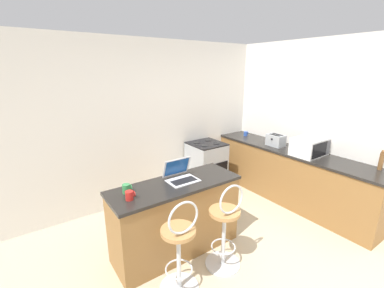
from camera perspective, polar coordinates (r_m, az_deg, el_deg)
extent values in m
plane|color=#BCAD8E|center=(3.21, 15.48, -26.43)|extent=(20.00, 20.00, 0.00)
cube|color=silver|center=(4.30, -7.75, 4.85)|extent=(12.00, 0.06, 2.60)
cube|color=silver|center=(4.25, 34.51, 1.95)|extent=(0.06, 12.00, 2.60)
cube|color=olive|center=(3.20, -3.50, -16.23)|extent=(1.51, 0.53, 0.85)
cube|color=black|center=(2.98, -3.65, -9.05)|extent=(1.54, 0.56, 0.03)
cube|color=olive|center=(4.61, 20.78, -6.66)|extent=(0.57, 2.82, 0.85)
cube|color=black|center=(4.47, 21.35, -1.41)|extent=(0.60, 2.85, 0.03)
cylinder|color=silver|center=(3.00, -2.86, -29.20)|extent=(0.40, 0.40, 0.02)
cylinder|color=silver|center=(2.77, -2.97, -24.44)|extent=(0.04, 0.04, 0.65)
torus|color=silver|center=(2.84, -2.93, -25.98)|extent=(0.28, 0.28, 0.02)
cylinder|color=#B7844C|center=(2.57, -3.08, -18.74)|extent=(0.34, 0.34, 0.04)
torus|color=silver|center=(2.39, -1.92, -16.08)|extent=(0.32, 0.02, 0.32)
cylinder|color=silver|center=(3.26, 6.81, -24.82)|extent=(0.40, 0.40, 0.02)
cylinder|color=silver|center=(3.05, 7.03, -20.16)|extent=(0.04, 0.04, 0.65)
torus|color=silver|center=(3.11, 6.96, -21.66)|extent=(0.28, 0.28, 0.02)
cylinder|color=#B7844C|center=(2.87, 7.27, -14.74)|extent=(0.34, 0.34, 0.04)
torus|color=silver|center=(2.71, 8.77, -12.08)|extent=(0.32, 0.02, 0.32)
cube|color=silver|center=(3.03, -2.01, -8.14)|extent=(0.35, 0.25, 0.01)
cube|color=black|center=(3.01, -1.81, -8.16)|extent=(0.30, 0.14, 0.00)
cube|color=silver|center=(3.09, -3.44, -5.14)|extent=(0.35, 0.09, 0.23)
cube|color=#19478C|center=(3.08, -3.38, -5.13)|extent=(0.31, 0.07, 0.19)
cube|color=white|center=(4.26, 24.64, -0.51)|extent=(0.52, 0.36, 0.27)
cube|color=black|center=(4.13, 26.50, -1.23)|extent=(0.36, 0.01, 0.21)
cube|color=#4C4C51|center=(4.33, 27.99, -0.67)|extent=(0.10, 0.01, 0.21)
cube|color=#9EA3A8|center=(4.57, 18.10, 0.79)|extent=(0.20, 0.28, 0.19)
cube|color=black|center=(4.52, 17.91, 1.91)|extent=(0.04, 0.20, 0.00)
cube|color=black|center=(4.58, 18.51, 2.04)|extent=(0.04, 0.20, 0.00)
cube|color=black|center=(4.48, 17.30, 1.05)|extent=(0.02, 0.02, 0.02)
cube|color=#9EA3A8|center=(4.68, 3.17, -5.13)|extent=(0.57, 0.57, 0.87)
cube|color=black|center=(4.48, 5.49, -6.66)|extent=(0.48, 0.01, 0.39)
cube|color=black|center=(4.54, 3.26, 0.08)|extent=(0.57, 0.57, 0.02)
cylinder|color=black|center=(4.37, 2.87, -0.36)|extent=(0.11, 0.11, 0.01)
cylinder|color=black|center=(4.53, 5.44, 0.18)|extent=(0.11, 0.11, 0.01)
cylinder|color=black|center=(4.55, 1.10, 0.32)|extent=(0.11, 0.11, 0.01)
cylinder|color=black|center=(4.70, 3.63, 0.82)|extent=(0.11, 0.11, 0.01)
cylinder|color=#2D51AD|center=(5.13, 11.83, 2.28)|extent=(0.07, 0.07, 0.09)
torus|color=#2D51AD|center=(5.16, 12.21, 2.40)|extent=(0.01, 0.06, 0.06)
cylinder|color=#338447|center=(2.83, -14.42, -9.60)|extent=(0.08, 0.08, 0.10)
torus|color=#338447|center=(2.84, -13.45, -9.29)|extent=(0.01, 0.06, 0.06)
cylinder|color=red|center=(2.69, -13.77, -11.05)|extent=(0.08, 0.08, 0.09)
torus|color=red|center=(2.70, -12.74, -10.72)|extent=(0.01, 0.06, 0.06)
cylinder|color=brown|center=(4.12, 36.46, -3.09)|extent=(0.05, 0.05, 0.23)
sphere|color=brown|center=(4.09, 36.76, -1.36)|extent=(0.04, 0.04, 0.04)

